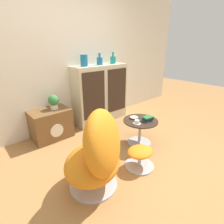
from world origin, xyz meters
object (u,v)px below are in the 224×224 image
at_px(sideboard, 101,94).
at_px(vase_inner_left, 100,61).
at_px(book_stack, 148,119).
at_px(bowl, 134,117).
at_px(tv_console, 51,124).
at_px(teacup, 137,122).
at_px(vase_inner_right, 113,60).
at_px(vase_leftmost, 84,61).
at_px(potted_plant, 54,101).
at_px(ottoman, 140,155).
at_px(egg_chair, 98,154).
at_px(coffee_table, 140,129).

bearing_deg(sideboard, vase_inner_left, 97.30).
height_order(book_stack, bowl, book_stack).
height_order(tv_console, teacup, tv_console).
bearing_deg(tv_console, vase_inner_right, 1.45).
distance_m(vase_leftmost, vase_inner_right, 0.70).
distance_m(sideboard, potted_plant, 1.03).
bearing_deg(tv_console, vase_inner_left, 1.90).
xyz_separation_m(sideboard, ottoman, (-0.57, -1.56, -0.41)).
bearing_deg(ottoman, egg_chair, 172.52).
xyz_separation_m(vase_leftmost, vase_inner_left, (0.35, -0.00, -0.03)).
relative_size(tv_console, egg_chair, 0.66).
bearing_deg(tv_console, coffee_table, -48.71).
relative_size(egg_chair, bowl, 7.03).
distance_m(tv_console, coffee_table, 1.52).
height_order(ottoman, coffee_table, coffee_table).
bearing_deg(book_stack, bowl, 114.17).
distance_m(ottoman, book_stack, 0.67).
bearing_deg(vase_leftmost, teacup, -85.72).
bearing_deg(coffee_table, sideboard, 84.23).
xyz_separation_m(vase_inner_left, teacup, (-0.26, -1.22, -0.80)).
relative_size(teacup, bowl, 0.84).
relative_size(tv_console, vase_inner_right, 2.85).
height_order(teacup, bowl, teacup).
relative_size(vase_inner_right, bowl, 1.62).
distance_m(vase_leftmost, potted_plant, 0.91).
xyz_separation_m(potted_plant, teacup, (0.76, -1.19, -0.21)).
xyz_separation_m(tv_console, potted_plant, (0.10, 0.00, 0.39)).
height_order(coffee_table, teacup, teacup).
bearing_deg(book_stack, ottoman, -149.87).
height_order(egg_chair, coffee_table, egg_chair).
bearing_deg(vase_leftmost, bowl, -78.61).
distance_m(sideboard, tv_console, 1.17).
bearing_deg(ottoman, coffee_table, 40.46).
distance_m(egg_chair, potted_plant, 1.47).
xyz_separation_m(tv_console, vase_leftmost, (0.77, 0.04, 1.01)).
relative_size(ottoman, bowl, 2.80).
distance_m(sideboard, bowl, 1.07).
height_order(sideboard, tv_console, sideboard).
relative_size(sideboard, potted_plant, 4.79).
distance_m(vase_inner_right, bowl, 1.41).
distance_m(potted_plant, teacup, 1.43).
bearing_deg(ottoman, vase_inner_right, 59.60).
distance_m(tv_console, teacup, 1.48).
distance_m(sideboard, vase_inner_left, 0.66).
relative_size(ottoman, teacup, 3.34).
bearing_deg(egg_chair, vase_inner_right, 43.86).
distance_m(egg_chair, book_stack, 1.17).
bearing_deg(tv_console, sideboard, 1.70).
height_order(ottoman, book_stack, book_stack).
bearing_deg(potted_plant, egg_chair, -96.92).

